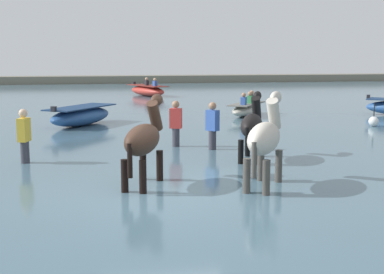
% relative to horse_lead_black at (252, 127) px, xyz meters
% --- Properties ---
extents(ground_plane, '(120.00, 120.00, 0.00)m').
position_rel_horse_lead_black_xyz_m(ground_plane, '(-2.38, -2.61, -1.16)').
color(ground_plane, '#756B56').
extents(water_surface, '(90.00, 90.00, 0.38)m').
position_rel_horse_lead_black_xyz_m(water_surface, '(-2.38, 7.39, -0.97)').
color(water_surface, '#476675').
rests_on(water_surface, ground).
extents(horse_lead_black, '(1.08, 1.75, 1.96)m').
position_rel_horse_lead_black_xyz_m(horse_lead_black, '(0.00, 0.00, 0.00)').
color(horse_lead_black, black).
rests_on(horse_lead_black, ground).
extents(horse_trailing_dark_bay, '(1.10, 1.85, 2.07)m').
position_rel_horse_lead_black_xyz_m(horse_trailing_dark_bay, '(-2.76, -2.03, 0.06)').
color(horse_trailing_dark_bay, '#382319').
rests_on(horse_trailing_dark_bay, ground).
extents(horse_flank_pinto, '(1.33, 1.83, 2.13)m').
position_rel_horse_lead_black_xyz_m(horse_flank_pinto, '(-0.53, -2.55, 0.10)').
color(horse_flank_pinto, beige).
rests_on(horse_flank_pinto, ground).
extents(boat_near_starboard, '(2.40, 3.75, 1.12)m').
position_rel_horse_lead_black_xyz_m(boat_near_starboard, '(-0.35, 20.41, -0.45)').
color(boat_near_starboard, '#BC382D').
rests_on(boat_near_starboard, water_surface).
extents(boat_mid_outer, '(2.69, 3.19, 0.80)m').
position_rel_horse_lead_black_xyz_m(boat_mid_outer, '(-4.10, 7.14, -0.45)').
color(boat_mid_outer, '#28518E').
rests_on(boat_mid_outer, water_surface).
extents(boat_distant_east, '(2.19, 2.62, 1.00)m').
position_rel_horse_lead_black_xyz_m(boat_distant_east, '(2.53, 8.90, -0.50)').
color(boat_distant_east, '#B2AD9E').
rests_on(boat_distant_east, water_surface).
extents(person_onlooker_right, '(0.36, 0.37, 1.63)m').
position_rel_horse_lead_black_xyz_m(person_onlooker_right, '(-0.61, 1.52, -0.29)').
color(person_onlooker_right, '#383842').
rests_on(person_onlooker_right, ground).
extents(person_onlooker_left, '(0.29, 0.37, 1.63)m').
position_rel_horse_lead_black_xyz_m(person_onlooker_left, '(-5.25, 0.60, -0.29)').
color(person_onlooker_left, '#383842').
rests_on(person_onlooker_left, ground).
extents(person_wading_mid, '(0.37, 0.30, 1.63)m').
position_rel_horse_lead_black_xyz_m(person_wading_mid, '(-1.49, 2.15, -0.29)').
color(person_wading_mid, '#383842').
rests_on(person_wading_mid, ground).
extents(channel_buoy, '(0.35, 0.35, 0.80)m').
position_rel_horse_lead_black_xyz_m(channel_buoy, '(5.94, 4.94, -0.60)').
color(channel_buoy, silver).
rests_on(channel_buoy, water_surface).
extents(far_shoreline, '(80.00, 2.40, 1.03)m').
position_rel_horse_lead_black_xyz_m(far_shoreline, '(-2.38, 35.69, -0.64)').
color(far_shoreline, '#706B5B').
rests_on(far_shoreline, ground).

